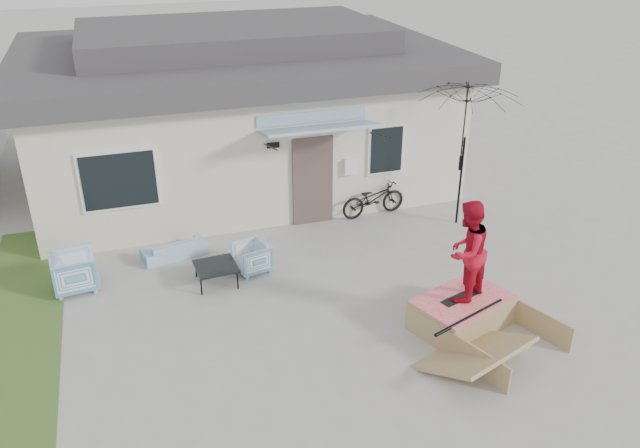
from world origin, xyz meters
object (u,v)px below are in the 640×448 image
object	(u,v)px
bicycle	(373,195)
skate_ramp	(462,312)
loveseat	(174,246)
skateboard	(461,296)
armchair_right	(252,256)
coffee_table	(216,274)
patio_umbrella	(463,152)
skater	(467,249)
armchair_left	(75,270)

from	to	relation	value
bicycle	skate_ramp	xyz separation A→B (m)	(-0.26, -4.73, -0.25)
loveseat	skateboard	distance (m)	6.08
loveseat	armchair_right	distance (m)	1.81
coffee_table	armchair_right	bearing A→B (deg)	17.69
skateboard	armchair_right	bearing A→B (deg)	118.30
loveseat	skate_ramp	distance (m)	6.12
patio_umbrella	skater	distance (m)	4.18
loveseat	skateboard	bearing A→B (deg)	125.53
skateboard	coffee_table	bearing A→B (deg)	127.13
armchair_left	skate_ramp	distance (m)	7.33
bicycle	skateboard	world-z (taller)	bicycle
armchair_left	skater	bearing A→B (deg)	-124.10
loveseat	skateboard	xyz separation A→B (m)	(4.51, -4.07, 0.31)
armchair_left	patio_umbrella	bearing A→B (deg)	-94.50
bicycle	skateboard	distance (m)	4.68
loveseat	patio_umbrella	world-z (taller)	patio_umbrella
armchair_left	patio_umbrella	size ratio (longest dim) A/B	0.31
armchair_left	patio_umbrella	world-z (taller)	patio_umbrella
patio_umbrella	skateboard	world-z (taller)	patio_umbrella
skateboard	skater	distance (m)	0.93
skate_ramp	skater	distance (m)	1.23
bicycle	patio_umbrella	distance (m)	2.33
armchair_right	patio_umbrella	distance (m)	5.29
armchair_right	skateboard	bearing A→B (deg)	34.03
bicycle	skateboard	xyz separation A→B (m)	(-0.28, -4.67, 0.05)
skateboard	armchair_left	bearing A→B (deg)	134.97
armchair_right	patio_umbrella	world-z (taller)	patio_umbrella
skate_ramp	loveseat	bearing A→B (deg)	118.01
bicycle	skate_ramp	bearing A→B (deg)	170.40
armchair_right	patio_umbrella	xyz separation A→B (m)	(5.05, 0.68, 1.41)
loveseat	bicycle	world-z (taller)	bicycle
bicycle	patio_umbrella	bearing A→B (deg)	-126.81
coffee_table	armchair_left	bearing A→B (deg)	166.18
armchair_left	bicycle	xyz separation A→B (m)	(6.74, 1.29, 0.11)
patio_umbrella	skater	xyz separation A→B (m)	(-1.99, -3.67, -0.24)
loveseat	skateboard	size ratio (longest dim) A/B	1.60
patio_umbrella	skateboard	xyz separation A→B (m)	(-1.99, -3.67, -1.17)
loveseat	coffee_table	bearing A→B (deg)	104.14
armchair_left	bicycle	distance (m)	6.86
armchair_right	bicycle	xyz separation A→B (m)	(3.34, 1.68, 0.19)
armchair_right	coffee_table	distance (m)	0.83
loveseat	bicycle	bearing A→B (deg)	174.78
loveseat	coffee_table	xyz separation A→B (m)	(0.66, -1.33, -0.07)
skate_ramp	skateboard	bearing A→B (deg)	90.00
patio_umbrella	loveseat	bearing A→B (deg)	176.44
armchair_left	patio_umbrella	xyz separation A→B (m)	(8.45, 0.28, 1.33)
loveseat	coffee_table	distance (m)	1.49
coffee_table	patio_umbrella	size ratio (longest dim) A/B	0.29
coffee_table	skater	bearing A→B (deg)	-35.51
armchair_right	skateboard	size ratio (longest dim) A/B	0.80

